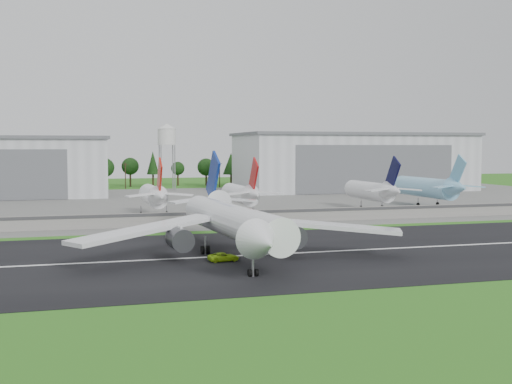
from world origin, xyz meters
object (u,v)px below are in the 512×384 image
object	(u,v)px
parked_jet_navy	(374,191)
parked_jet_skyblue	(431,187)
parked_jet_red_b	(243,194)
parked_jet_red_a	(154,195)
main_airliner	(233,229)
ground_vehicle	(224,257)

from	to	relation	value
parked_jet_navy	parked_jet_skyblue	world-z (taller)	parked_jet_skyblue
parked_jet_red_b	parked_jet_skyblue	world-z (taller)	parked_jet_skyblue
parked_jet_skyblue	parked_jet_red_b	bearing A→B (deg)	-175.35
parked_jet_red_a	parked_jet_skyblue	size ratio (longest dim) A/B	0.84
parked_jet_red_a	parked_jet_red_b	xyz separation A→B (m)	(24.69, -0.01, -0.05)
main_airliner	ground_vehicle	distance (m)	6.37
main_airliner	parked_jet_skyblue	world-z (taller)	main_airliner
ground_vehicle	parked_jet_navy	xyz separation A→B (m)	(62.40, 71.08, 5.23)
parked_jet_red_b	parked_jet_red_a	bearing A→B (deg)	179.98
ground_vehicle	parked_jet_red_b	xyz separation A→B (m)	(21.84, 71.05, 5.07)
ground_vehicle	parked_jet_skyblue	xyz separation A→B (m)	(84.42, 76.14, 5.55)
ground_vehicle	parked_jet_red_b	bearing A→B (deg)	-24.39
parked_jet_red_a	parked_jet_skyblue	world-z (taller)	parked_jet_skyblue
main_airliner	parked_jet_red_a	distance (m)	67.19
main_airliner	parked_jet_navy	bearing A→B (deg)	-136.21
parked_jet_red_b	parked_jet_navy	distance (m)	40.55
main_airliner	parked_jet_red_b	size ratio (longest dim) A/B	1.89
main_airliner	parked_jet_skyblue	bearing A→B (deg)	-143.10
parked_jet_navy	parked_jet_skyblue	bearing A→B (deg)	12.92
ground_vehicle	parked_jet_skyblue	world-z (taller)	parked_jet_skyblue
main_airliner	parked_jet_skyblue	distance (m)	108.95
ground_vehicle	parked_jet_skyblue	bearing A→B (deg)	-55.25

